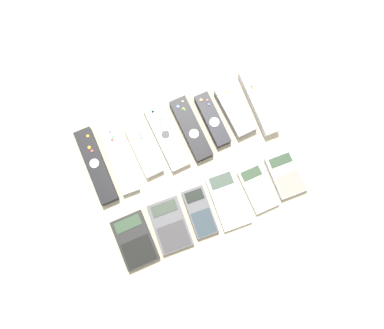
{
  "coord_description": "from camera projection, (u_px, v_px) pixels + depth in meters",
  "views": [
    {
      "loc": [
        -0.08,
        -0.17,
        1.02
      ],
      "look_at": [
        0.0,
        0.03,
        0.01
      ],
      "focal_mm": 35.0,
      "sensor_mm": 36.0,
      "label": 1
    }
  ],
  "objects": [
    {
      "name": "ground_plane",
      "position": [
        196.0,
        176.0,
        1.04
      ],
      "size": [
        3.0,
        3.0,
        0.0
      ],
      "primitive_type": "plane",
      "color": "#B2A88E"
    },
    {
      "name": "remote_0",
      "position": [
        96.0,
        166.0,
        1.03
      ],
      "size": [
        0.05,
        0.22,
        0.03
      ],
      "rotation": [
        0.0,
        0.0,
        0.01
      ],
      "color": "black",
      "rests_on": "ground_plane"
    },
    {
      "name": "remote_1",
      "position": [
        119.0,
        156.0,
        1.04
      ],
      "size": [
        0.06,
        0.22,
        0.02
      ],
      "rotation": [
        0.0,
        0.0,
        -0.05
      ],
      "color": "#B7B7BC",
      "rests_on": "ground_plane"
    },
    {
      "name": "remote_2",
      "position": [
        143.0,
        149.0,
        1.04
      ],
      "size": [
        0.06,
        0.16,
        0.02
      ],
      "rotation": [
        0.0,
        0.0,
        0.04
      ],
      "color": "silver",
      "rests_on": "ground_plane"
    },
    {
      "name": "remote_3",
      "position": [
        166.0,
        137.0,
        1.05
      ],
      "size": [
        0.06,
        0.2,
        0.02
      ],
      "rotation": [
        0.0,
        0.0,
        0.04
      ],
      "color": "silver",
      "rests_on": "ground_plane"
    },
    {
      "name": "remote_4",
      "position": [
        191.0,
        129.0,
        1.05
      ],
      "size": [
        0.05,
        0.19,
        0.02
      ],
      "rotation": [
        0.0,
        0.0,
        0.03
      ],
      "color": "black",
      "rests_on": "ground_plane"
    },
    {
      "name": "remote_5",
      "position": [
        212.0,
        120.0,
        1.06
      ],
      "size": [
        0.04,
        0.16,
        0.02
      ],
      "rotation": [
        0.0,
        0.0,
        0.01
      ],
      "color": "black",
      "rests_on": "ground_plane"
    },
    {
      "name": "remote_6",
      "position": [
        235.0,
        110.0,
        1.06
      ],
      "size": [
        0.07,
        0.16,
        0.03
      ],
      "rotation": [
        0.0,
        0.0,
        0.04
      ],
      "color": "gray",
      "rests_on": "ground_plane"
    },
    {
      "name": "remote_7",
      "position": [
        258.0,
        102.0,
        1.07
      ],
      "size": [
        0.05,
        0.2,
        0.03
      ],
      "rotation": [
        0.0,
        0.0,
        -0.04
      ],
      "color": "silver",
      "rests_on": "ground_plane"
    },
    {
      "name": "calculator_0",
      "position": [
        135.0,
        240.0,
        0.99
      ],
      "size": [
        0.09,
        0.14,
        0.02
      ],
      "rotation": [
        0.0,
        0.0,
        -0.0
      ],
      "color": "black",
      "rests_on": "ground_plane"
    },
    {
      "name": "calculator_1",
      "position": [
        170.0,
        225.0,
        1.0
      ],
      "size": [
        0.09,
        0.14,
        0.02
      ],
      "rotation": [
        0.0,
        0.0,
        -0.06
      ],
      "color": "#4C4C51",
      "rests_on": "ground_plane"
    },
    {
      "name": "calculator_2",
      "position": [
        200.0,
        212.0,
        1.01
      ],
      "size": [
        0.07,
        0.14,
        0.02
      ],
      "rotation": [
        0.0,
        0.0,
        -0.07
      ],
      "color": "#4C4C51",
      "rests_on": "ground_plane"
    },
    {
      "name": "calculator_3",
      "position": [
        228.0,
        199.0,
        1.02
      ],
      "size": [
        0.09,
        0.16,
        0.01
      ],
      "rotation": [
        0.0,
        0.0,
        -0.06
      ],
      "color": "silver",
      "rests_on": "ground_plane"
    },
    {
      "name": "calculator_4",
      "position": [
        258.0,
        188.0,
        1.02
      ],
      "size": [
        0.07,
        0.13,
        0.02
      ],
      "rotation": [
        0.0,
        0.0,
        0.01
      ],
      "color": "silver",
      "rests_on": "ground_plane"
    },
    {
      "name": "calculator_5",
      "position": [
        286.0,
        175.0,
        1.03
      ],
      "size": [
        0.08,
        0.12,
        0.02
      ],
      "rotation": [
        0.0,
        0.0,
        -0.04
      ],
      "color": "#B2B2B7",
      "rests_on": "ground_plane"
    }
  ]
}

